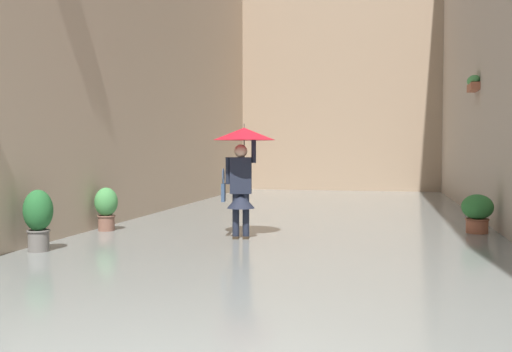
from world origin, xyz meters
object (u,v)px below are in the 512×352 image
potted_plant_mid_right (106,208)px  potted_plant_near_right (38,218)px  potted_plant_mid_left (477,212)px  person_wading (243,156)px

potted_plant_mid_right → potted_plant_near_right: (-0.06, 2.30, 0.07)m
potted_plant_mid_right → potted_plant_near_right: potted_plant_near_right is taller
potted_plant_mid_right → potted_plant_mid_left: (-7.04, -1.28, -0.06)m
person_wading → potted_plant_mid_left: person_wading is taller
potted_plant_mid_right → potted_plant_near_right: bearing=91.5°
potted_plant_mid_left → potted_plant_mid_right: bearing=10.3°
potted_plant_mid_right → potted_plant_near_right: size_ratio=0.89×
potted_plant_mid_right → person_wading: bearing=173.0°
person_wading → potted_plant_mid_left: size_ratio=2.64×
potted_plant_near_right → potted_plant_mid_left: (-6.98, -3.58, -0.12)m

